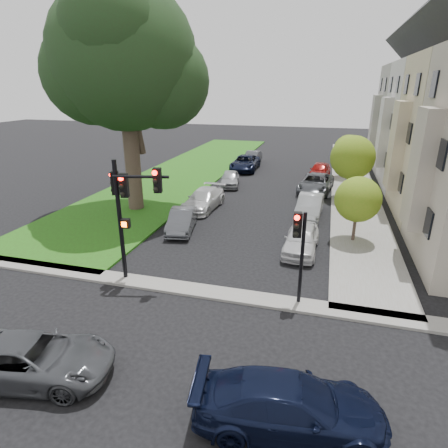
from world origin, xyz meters
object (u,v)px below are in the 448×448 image
(traffic_signal_main, at_px, (127,200))
(car_cross_far, at_px, (290,405))
(small_tree_a, at_px, (358,199))
(car_parked_0, at_px, (301,239))
(small_tree_b, at_px, (353,158))
(car_parked_2, at_px, (316,183))
(small_tree_c, at_px, (349,150))
(car_parked_3, at_px, (320,170))
(car_parked_1, at_px, (310,206))
(traffic_signal_secondary, at_px, (300,242))
(car_parked_5, at_px, (182,220))
(car_cross_near, at_px, (33,359))
(car_parked_6, at_px, (204,199))
(eucalyptus, at_px, (123,57))
(car_parked_9, at_px, (252,158))
(car_parked_8, at_px, (245,163))
(car_parked_7, at_px, (230,179))

(traffic_signal_main, height_order, car_cross_far, traffic_signal_main)
(small_tree_a, bearing_deg, car_parked_0, -142.47)
(small_tree_a, xyz_separation_m, small_tree_b, (0.00, 8.44, 0.75))
(car_cross_far, bearing_deg, car_parked_2, -7.64)
(small_tree_c, distance_m, car_parked_3, 3.09)
(small_tree_c, relative_size, car_cross_far, 0.83)
(small_tree_a, xyz_separation_m, car_parked_1, (-2.60, 3.67, -1.73))
(traffic_signal_secondary, bearing_deg, small_tree_c, 83.77)
(car_parked_5, bearing_deg, car_cross_near, -100.67)
(small_tree_b, distance_m, car_parked_0, 11.12)
(car_parked_5, xyz_separation_m, car_parked_6, (-0.08, 4.31, 0.05))
(small_tree_a, bearing_deg, car_parked_3, 98.82)
(car_cross_far, relative_size, car_parked_3, 1.18)
(traffic_signal_secondary, bearing_deg, car_parked_3, 89.70)
(eucalyptus, xyz_separation_m, car_parked_6, (4.58, 1.34, -9.06))
(car_parked_3, distance_m, car_parked_9, 8.85)
(small_tree_b, xyz_separation_m, car_parked_0, (-2.68, -10.50, -2.49))
(car_parked_9, bearing_deg, car_parked_8, -88.33)
(small_tree_b, bearing_deg, car_parked_5, -136.12)
(small_tree_a, bearing_deg, car_parked_1, 125.28)
(traffic_signal_main, distance_m, car_cross_near, 6.86)
(small_tree_c, height_order, traffic_signal_main, traffic_signal_main)
(small_tree_c, xyz_separation_m, car_parked_6, (-9.82, -12.21, -1.97))
(traffic_signal_main, distance_m, car_parked_5, 6.92)
(eucalyptus, relative_size, car_parked_1, 3.27)
(small_tree_c, relative_size, traffic_signal_main, 0.74)
(car_cross_far, bearing_deg, car_parked_6, 16.59)
(car_parked_6, bearing_deg, car_parked_7, 92.25)
(eucalyptus, height_order, traffic_signal_main, eucalyptus)
(eucalyptus, bearing_deg, car_parked_1, 7.89)
(car_parked_0, relative_size, car_parked_9, 1.02)
(traffic_signal_main, height_order, car_parked_3, traffic_signal_main)
(car_parked_2, xyz_separation_m, car_parked_7, (-7.16, -0.01, -0.07))
(car_parked_1, height_order, car_parked_3, car_parked_1)
(car_parked_1, height_order, car_parked_2, same)
(car_parked_8, bearing_deg, car_parked_3, -11.66)
(car_parked_2, bearing_deg, car_cross_far, -82.12)
(traffic_signal_secondary, xyz_separation_m, car_cross_near, (-7.07, -6.10, -2.03))
(car_parked_2, xyz_separation_m, car_parked_3, (0.13, 5.26, -0.02))
(car_parked_1, xyz_separation_m, car_parked_3, (0.23, 11.58, -0.02))
(small_tree_a, xyz_separation_m, car_parked_3, (-2.37, 15.25, -1.75))
(eucalyptus, height_order, small_tree_a, eucalyptus)
(car_parked_5, xyz_separation_m, car_parked_8, (-0.04, 17.49, 0.10))
(car_parked_7, relative_size, car_parked_9, 0.95)
(small_tree_a, distance_m, car_parked_1, 4.82)
(eucalyptus, xyz_separation_m, car_parked_5, (4.66, -2.97, -9.11))
(small_tree_b, bearing_deg, car_parked_6, -152.73)
(traffic_signal_secondary, xyz_separation_m, car_parked_2, (-0.01, 17.16, -1.96))
(car_parked_3, distance_m, car_parked_6, 14.02)
(traffic_signal_secondary, bearing_deg, car_parked_8, 107.09)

